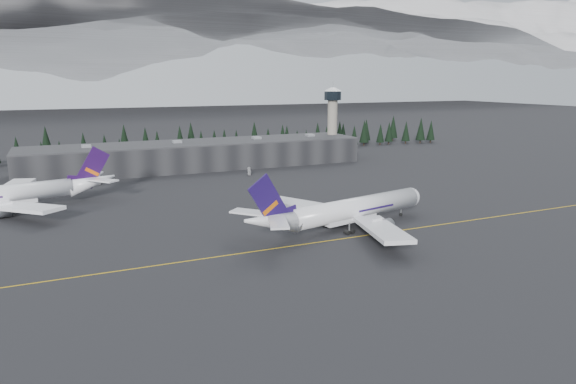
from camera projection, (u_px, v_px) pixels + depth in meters
name	position (u px, v px, depth m)	size (l,w,h in m)	color
ground	(319.00, 240.00, 136.74)	(1400.00, 1400.00, 0.00)	black
taxiline	(322.00, 242.00, 134.96)	(400.00, 0.40, 0.02)	gold
terminal	(198.00, 155.00, 246.68)	(160.00, 30.00, 12.60)	black
control_tower	(333.00, 114.00, 275.79)	(10.00, 10.00, 37.70)	gray
treeline	(181.00, 144.00, 279.36)	(360.00, 20.00, 15.00)	black
mountain_ridge	(87.00, 101.00, 1027.07)	(4400.00, 900.00, 420.00)	white
jet_main	(342.00, 211.00, 144.90)	(63.81, 58.31, 18.98)	silver
jet_parked	(15.00, 194.00, 167.21)	(64.36, 58.91, 19.07)	white
gse_vehicle_a	(98.00, 183.00, 207.60)	(2.54, 5.50, 1.53)	silver
gse_vehicle_b	(250.00, 174.00, 228.26)	(1.50, 3.74, 1.27)	silver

